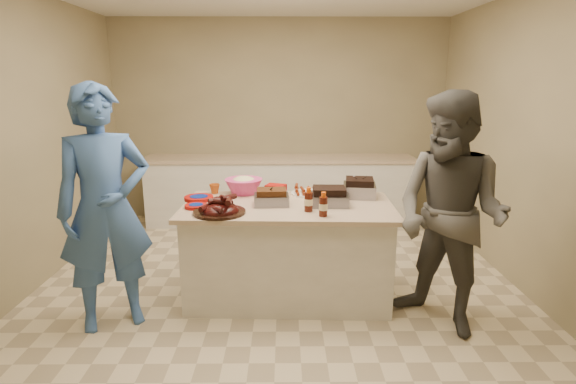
{
  "coord_description": "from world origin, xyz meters",
  "views": [
    {
      "loc": [
        0.07,
        -3.71,
        1.89
      ],
      "look_at": [
        0.1,
        0.06,
        0.95
      ],
      "focal_mm": 28.0,
      "sensor_mm": 36.0,
      "label": 1
    }
  ],
  "objects_px": {
    "plastic_cup": "(215,193)",
    "guest_blue": "(117,321)",
    "bbq_bottle_b": "(323,216)",
    "island": "(288,295)",
    "bbq_bottle_a": "(308,211)",
    "guest_gray": "(440,325)",
    "rib_platter": "(219,213)",
    "coleslaw_bowl": "(244,194)",
    "roasting_pan": "(359,196)",
    "mustard_bottle": "(264,201)"
  },
  "relations": [
    {
      "from": "roasting_pan",
      "to": "mustard_bottle",
      "type": "bearing_deg",
      "value": -162.49
    },
    {
      "from": "plastic_cup",
      "to": "coleslaw_bowl",
      "type": "bearing_deg",
      "value": -2.09
    },
    {
      "from": "mustard_bottle",
      "to": "guest_blue",
      "type": "bearing_deg",
      "value": -154.14
    },
    {
      "from": "rib_platter",
      "to": "bbq_bottle_a",
      "type": "bearing_deg",
      "value": 4.16
    },
    {
      "from": "roasting_pan",
      "to": "plastic_cup",
      "type": "xyz_separation_m",
      "value": [
        -1.35,
        0.13,
        0.0
      ]
    },
    {
      "from": "roasting_pan",
      "to": "island",
      "type": "bearing_deg",
      "value": -149.48
    },
    {
      "from": "island",
      "to": "bbq_bottle_b",
      "type": "bearing_deg",
      "value": -48.95
    },
    {
      "from": "rib_platter",
      "to": "mustard_bottle",
      "type": "bearing_deg",
      "value": 48.06
    },
    {
      "from": "island",
      "to": "bbq_bottle_a",
      "type": "relative_size",
      "value": 9.03
    },
    {
      "from": "guest_gray",
      "to": "bbq_bottle_b",
      "type": "bearing_deg",
      "value": -141.6
    },
    {
      "from": "bbq_bottle_a",
      "to": "guest_blue",
      "type": "xyz_separation_m",
      "value": [
        -1.55,
        -0.24,
        -0.85
      ]
    },
    {
      "from": "rib_platter",
      "to": "bbq_bottle_b",
      "type": "distance_m",
      "value": 0.83
    },
    {
      "from": "rib_platter",
      "to": "plastic_cup",
      "type": "bearing_deg",
      "value": 101.73
    },
    {
      "from": "roasting_pan",
      "to": "coleslaw_bowl",
      "type": "distance_m",
      "value": 1.08
    },
    {
      "from": "guest_blue",
      "to": "roasting_pan",
      "type": "bearing_deg",
      "value": -6.76
    },
    {
      "from": "island",
      "to": "mustard_bottle",
      "type": "relative_size",
      "value": 13.74
    },
    {
      "from": "roasting_pan",
      "to": "guest_gray",
      "type": "distance_m",
      "value": 1.29
    },
    {
      "from": "coleslaw_bowl",
      "to": "guest_blue",
      "type": "bearing_deg",
      "value": -139.39
    },
    {
      "from": "coleslaw_bowl",
      "to": "guest_gray",
      "type": "bearing_deg",
      "value": -29.5
    },
    {
      "from": "plastic_cup",
      "to": "guest_gray",
      "type": "height_order",
      "value": "plastic_cup"
    },
    {
      "from": "plastic_cup",
      "to": "guest_blue",
      "type": "xyz_separation_m",
      "value": [
        -0.7,
        -0.85,
        -0.85
      ]
    },
    {
      "from": "rib_platter",
      "to": "coleslaw_bowl",
      "type": "xyz_separation_m",
      "value": [
        0.14,
        0.65,
        0.0
      ]
    },
    {
      "from": "guest_blue",
      "to": "bbq_bottle_b",
      "type": "bearing_deg",
      "value": -22.5
    },
    {
      "from": "bbq_bottle_b",
      "to": "mustard_bottle",
      "type": "distance_m",
      "value": 0.67
    },
    {
      "from": "roasting_pan",
      "to": "guest_blue",
      "type": "bearing_deg",
      "value": -152.84
    },
    {
      "from": "coleslaw_bowl",
      "to": "plastic_cup",
      "type": "bearing_deg",
      "value": 177.91
    },
    {
      "from": "mustard_bottle",
      "to": "bbq_bottle_a",
      "type": "bearing_deg",
      "value": -40.99
    },
    {
      "from": "roasting_pan",
      "to": "plastic_cup",
      "type": "height_order",
      "value": "roasting_pan"
    },
    {
      "from": "rib_platter",
      "to": "plastic_cup",
      "type": "relative_size",
      "value": 4.32
    },
    {
      "from": "bbq_bottle_b",
      "to": "guest_gray",
      "type": "distance_m",
      "value": 1.27
    },
    {
      "from": "plastic_cup",
      "to": "guest_blue",
      "type": "distance_m",
      "value": 1.39
    },
    {
      "from": "bbq_bottle_a",
      "to": "plastic_cup",
      "type": "relative_size",
      "value": 2.04
    },
    {
      "from": "island",
      "to": "coleslaw_bowl",
      "type": "bearing_deg",
      "value": 138.64
    },
    {
      "from": "island",
      "to": "guest_gray",
      "type": "distance_m",
      "value": 1.31
    },
    {
      "from": "plastic_cup",
      "to": "guest_gray",
      "type": "relative_size",
      "value": 0.05
    },
    {
      "from": "guest_gray",
      "to": "island",
      "type": "bearing_deg",
      "value": -153.86
    },
    {
      "from": "bbq_bottle_a",
      "to": "plastic_cup",
      "type": "height_order",
      "value": "bbq_bottle_a"
    },
    {
      "from": "rib_platter",
      "to": "coleslaw_bowl",
      "type": "relative_size",
      "value": 1.2
    },
    {
      "from": "island",
      "to": "coleslaw_bowl",
      "type": "relative_size",
      "value": 5.11
    },
    {
      "from": "guest_gray",
      "to": "guest_blue",
      "type": "bearing_deg",
      "value": -132.11
    },
    {
      "from": "island",
      "to": "guest_blue",
      "type": "distance_m",
      "value": 1.46
    },
    {
      "from": "island",
      "to": "guest_blue",
      "type": "height_order",
      "value": "island"
    },
    {
      "from": "guest_blue",
      "to": "guest_gray",
      "type": "distance_m",
      "value": 2.59
    },
    {
      "from": "roasting_pan",
      "to": "guest_blue",
      "type": "xyz_separation_m",
      "value": [
        -2.04,
        -0.72,
        -0.85
      ]
    },
    {
      "from": "roasting_pan",
      "to": "bbq_bottle_b",
      "type": "bearing_deg",
      "value": -114.19
    },
    {
      "from": "bbq_bottle_b",
      "to": "island",
      "type": "bearing_deg",
      "value": 128.96
    },
    {
      "from": "island",
      "to": "roasting_pan",
      "type": "distance_m",
      "value": 1.11
    },
    {
      "from": "guest_blue",
      "to": "guest_gray",
      "type": "xyz_separation_m",
      "value": [
        2.59,
        -0.08,
        0.0
      ]
    },
    {
      "from": "rib_platter",
      "to": "bbq_bottle_a",
      "type": "distance_m",
      "value": 0.72
    },
    {
      "from": "island",
      "to": "mustard_bottle",
      "type": "height_order",
      "value": "mustard_bottle"
    }
  ]
}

